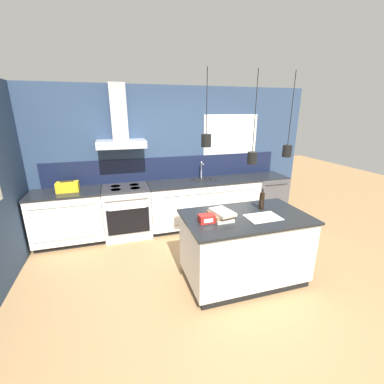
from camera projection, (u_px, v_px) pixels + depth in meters
ground_plane at (203, 282)px, 3.41m from camera, size 16.00×16.00×0.00m
wall_back at (166, 156)px, 4.80m from camera, size 5.60×2.22×2.60m
counter_run_left at (69, 217)px, 4.31m from camera, size 1.13×0.64×0.91m
counter_run_sink at (204, 203)px, 4.98m from camera, size 2.12×0.64×1.24m
oven_range at (127, 211)px, 4.57m from camera, size 0.80×0.66×0.91m
dishwasher at (266, 197)px, 5.36m from camera, size 0.64×0.65×0.91m
kitchen_island at (244, 247)px, 3.37m from camera, size 1.57×0.94×0.91m
bottle_on_island at (262, 201)px, 3.42m from camera, size 0.07×0.07×0.29m
book_stack at (221, 215)px, 3.13m from camera, size 0.28×0.35×0.11m
red_supply_box at (207, 219)px, 3.03m from camera, size 0.19×0.13×0.09m
paper_pile at (263, 217)px, 3.18m from camera, size 0.42×0.30×0.01m
yellow_toolbox at (68, 187)px, 4.16m from camera, size 0.34×0.18×0.19m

